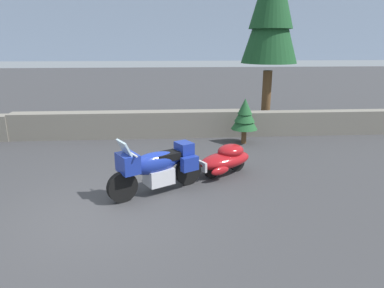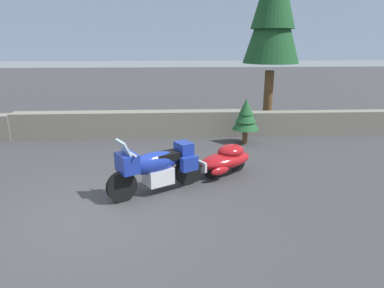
{
  "view_description": "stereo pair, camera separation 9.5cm",
  "coord_description": "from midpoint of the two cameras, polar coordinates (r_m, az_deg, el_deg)",
  "views": [
    {
      "loc": [
        1.41,
        -6.24,
        3.26
      ],
      "look_at": [
        1.97,
        1.88,
        0.85
      ],
      "focal_mm": 32.49,
      "sensor_mm": 36.0,
      "label": 1
    },
    {
      "loc": [
        1.5,
        -6.24,
        3.26
      ],
      "look_at": [
        1.97,
        1.88,
        0.85
      ],
      "focal_mm": 32.49,
      "sensor_mm": 36.0,
      "label": 2
    }
  ],
  "objects": [
    {
      "name": "car_shaped_trailer",
      "position": [
        8.8,
        5.81,
        -2.47
      ],
      "size": [
        2.08,
        1.43,
        0.76
      ],
      "color": "black",
      "rests_on": "ground"
    },
    {
      "name": "distant_ridgeline",
      "position": [
        102.06,
        -4.33,
        19.14
      ],
      "size": [
        240.0,
        80.0,
        16.0
      ],
      "primitive_type": "cube",
      "color": "#8C9EB7",
      "rests_on": "ground"
    },
    {
      "name": "ground_plane",
      "position": [
        7.19,
        -14.87,
        -11.07
      ],
      "size": [
        80.0,
        80.0,
        0.0
      ],
      "primitive_type": "plane",
      "color": "#38383A"
    },
    {
      "name": "stone_guard_wall",
      "position": [
        12.41,
        -11.48,
        3.05
      ],
      "size": [
        24.0,
        0.64,
        0.91
      ],
      "color": "slate",
      "rests_on": "ground"
    },
    {
      "name": "pine_tree_tall",
      "position": [
        14.04,
        13.55,
        22.04
      ],
      "size": [
        2.11,
        2.11,
        7.53
      ],
      "color": "brown",
      "rests_on": "ground"
    },
    {
      "name": "pine_sapling_near",
      "position": [
        11.47,
        9.07,
        4.61
      ],
      "size": [
        0.87,
        0.87,
        1.5
      ],
      "color": "brown",
      "rests_on": "ground"
    },
    {
      "name": "touring_motorcycle",
      "position": [
        7.69,
        -5.59,
        -3.64
      ],
      "size": [
        2.06,
        1.43,
        1.33
      ],
      "color": "black",
      "rests_on": "ground"
    }
  ]
}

